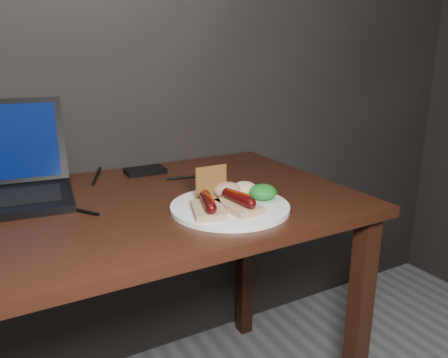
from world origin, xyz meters
name	(u,v)px	position (x,y,z in m)	size (l,w,h in m)	color
desk	(87,244)	(0.00, 1.38, 0.66)	(1.40, 0.70, 0.75)	#37170D
hard_drive	(145,171)	(0.24, 1.63, 0.76)	(0.12, 0.07, 0.02)	black
desk_cables	(68,193)	(-0.01, 1.53, 0.75)	(0.81, 0.46, 0.01)	black
plate	(230,207)	(0.32, 1.22, 0.76)	(0.29, 0.29, 0.01)	white
bread_sausage_left	(208,206)	(0.24, 1.19, 0.78)	(0.10, 0.13, 0.04)	tan
bread_sausage_center	(239,203)	(0.32, 1.18, 0.78)	(0.08, 0.12, 0.04)	tan
crispbread	(211,182)	(0.30, 1.28, 0.80)	(0.09, 0.01, 0.09)	brown
salad_greens	(263,192)	(0.41, 1.21, 0.78)	(0.07, 0.07, 0.04)	#125C19
salsa_mound	(227,190)	(0.34, 1.27, 0.78)	(0.07, 0.07, 0.04)	#A7101B
coleslaw_mound	(244,188)	(0.39, 1.27, 0.78)	(0.06, 0.06, 0.04)	beige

